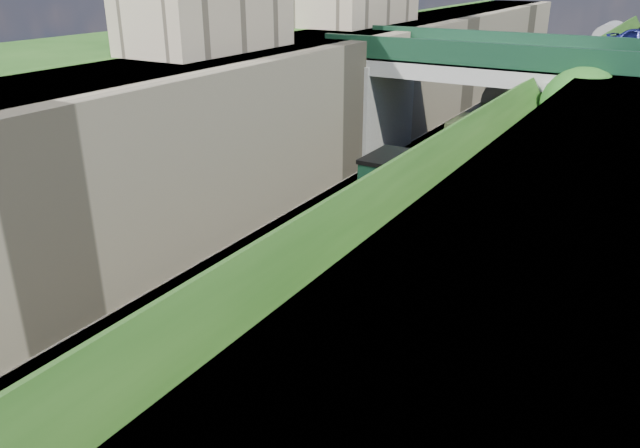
{
  "coord_description": "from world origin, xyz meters",
  "views": [
    {
      "loc": [
        9.78,
        -8.65,
        10.57
      ],
      "look_at": [
        0.0,
        7.85,
        2.6
      ],
      "focal_mm": 35.0,
      "sensor_mm": 36.0,
      "label": 1
    }
  ],
  "objects_px": {
    "tree": "(584,112)",
    "locomotive": "(368,238)",
    "tender": "(443,186)",
    "road_bridge": "(493,100)"
  },
  "relations": [
    {
      "from": "road_bridge",
      "to": "tender",
      "type": "bearing_deg",
      "value": -88.06
    },
    {
      "from": "road_bridge",
      "to": "locomotive",
      "type": "bearing_deg",
      "value": -89.02
    },
    {
      "from": "tender",
      "to": "road_bridge",
      "type": "bearing_deg",
      "value": 91.94
    },
    {
      "from": "locomotive",
      "to": "tender",
      "type": "height_order",
      "value": "locomotive"
    },
    {
      "from": "tree",
      "to": "locomotive",
      "type": "relative_size",
      "value": 0.65
    },
    {
      "from": "tree",
      "to": "locomotive",
      "type": "distance_m",
      "value": 12.69
    },
    {
      "from": "tree",
      "to": "tender",
      "type": "xyz_separation_m",
      "value": [
        -4.71,
        -4.1,
        -3.03
      ]
    },
    {
      "from": "road_bridge",
      "to": "tree",
      "type": "bearing_deg",
      "value": -34.78
    },
    {
      "from": "road_bridge",
      "to": "tender",
      "type": "relative_size",
      "value": 2.67
    },
    {
      "from": "tree",
      "to": "locomotive",
      "type": "bearing_deg",
      "value": -112.36
    }
  ]
}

